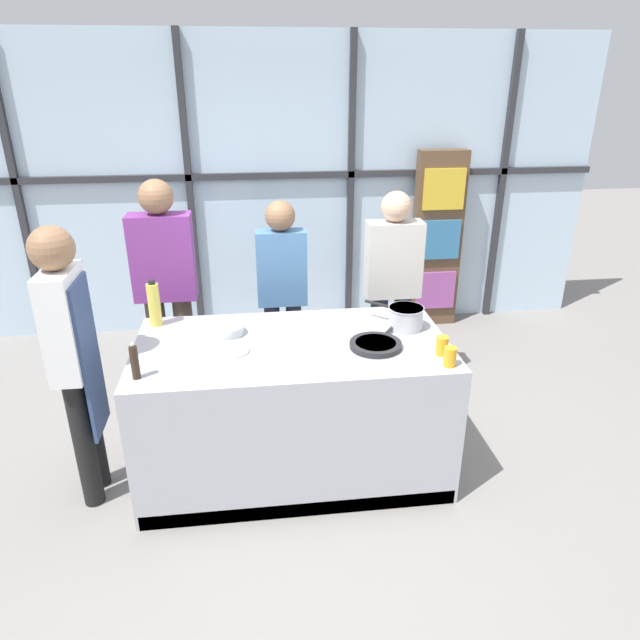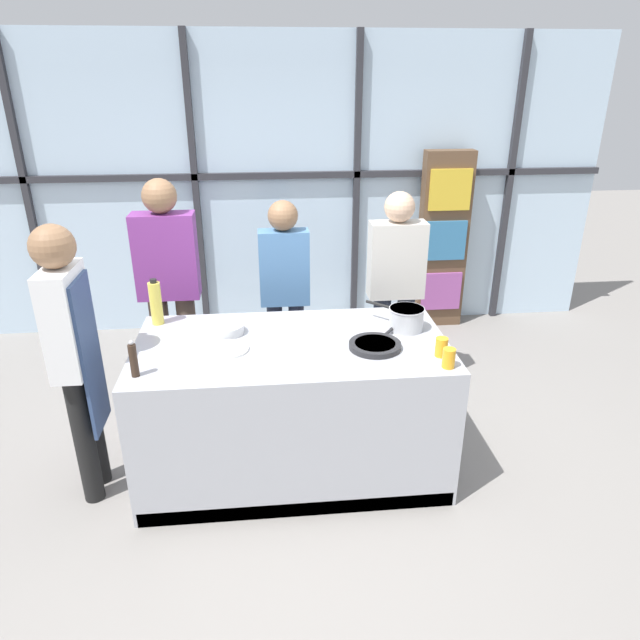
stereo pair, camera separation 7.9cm
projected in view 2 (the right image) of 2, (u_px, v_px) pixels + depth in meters
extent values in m
plane|color=gray|center=(294.00, 464.00, 3.87)|extent=(18.00, 18.00, 0.00)
cube|color=silver|center=(277.00, 189.00, 5.50)|extent=(6.40, 0.04, 2.80)
cube|color=#2D2D33|center=(277.00, 175.00, 5.40)|extent=(6.40, 0.06, 0.06)
cube|color=#2D2D33|center=(27.00, 195.00, 5.25)|extent=(0.06, 0.06, 2.80)
cube|color=#2D2D33|center=(196.00, 192.00, 5.39)|extent=(0.06, 0.06, 2.80)
cube|color=#2D2D33|center=(356.00, 189.00, 5.53)|extent=(0.06, 0.06, 2.80)
cube|color=#2D2D33|center=(509.00, 186.00, 5.67)|extent=(0.06, 0.06, 2.80)
cube|color=brown|center=(443.00, 242.00, 5.69)|extent=(0.48, 0.16, 1.77)
cube|color=#994C93|center=(441.00, 291.00, 5.81)|extent=(0.40, 0.03, 0.39)
cube|color=teal|center=(446.00, 241.00, 5.59)|extent=(0.40, 0.03, 0.39)
cube|color=gold|center=(450.00, 190.00, 5.40)|extent=(0.40, 0.03, 0.39)
cube|color=#A8AAB2|center=(293.00, 406.00, 3.69)|extent=(1.92, 1.01, 0.91)
cube|color=black|center=(391.00, 339.00, 3.56)|extent=(0.52, 0.52, 0.01)
cube|color=black|center=(299.00, 508.00, 3.40)|extent=(1.89, 0.03, 0.10)
cylinder|color=#38383D|center=(375.00, 349.00, 3.44)|extent=(0.13, 0.13, 0.01)
cylinder|color=#38383D|center=(415.00, 347.00, 3.46)|extent=(0.13, 0.13, 0.01)
cylinder|color=#38383D|center=(368.00, 331.00, 3.67)|extent=(0.13, 0.13, 0.01)
cylinder|color=#38383D|center=(406.00, 330.00, 3.69)|extent=(0.13, 0.13, 0.01)
cylinder|color=black|center=(92.00, 424.00, 3.55)|extent=(0.12, 0.12, 0.86)
cylinder|color=black|center=(84.00, 440.00, 3.39)|extent=(0.12, 0.12, 0.86)
cube|color=white|center=(67.00, 321.00, 3.18)|extent=(0.17, 0.38, 0.62)
sphere|color=#8C6647|center=(52.00, 246.00, 3.00)|extent=(0.24, 0.24, 0.24)
cube|color=navy|center=(91.00, 356.00, 3.27)|extent=(0.02, 0.32, 0.94)
cylinder|color=#47382D|center=(190.00, 348.00, 4.50)|extent=(0.14, 0.14, 0.88)
cylinder|color=#47382D|center=(163.00, 349.00, 4.48)|extent=(0.14, 0.14, 0.88)
cube|color=#7A3384|center=(166.00, 256.00, 4.18)|extent=(0.45, 0.20, 0.64)
sphere|color=#8C6647|center=(159.00, 196.00, 4.01)|extent=(0.25, 0.25, 0.25)
cylinder|color=#232838|center=(297.00, 348.00, 4.59)|extent=(0.12, 0.12, 0.80)
cylinder|color=#232838|center=(276.00, 349.00, 4.58)|extent=(0.12, 0.12, 0.80)
cube|color=#4C7AAD|center=(284.00, 268.00, 4.31)|extent=(0.38, 0.17, 0.57)
sphere|color=#8C6647|center=(283.00, 216.00, 4.15)|extent=(0.22, 0.22, 0.22)
cylinder|color=#232838|center=(404.00, 342.00, 4.67)|extent=(0.14, 0.14, 0.82)
cylinder|color=#232838|center=(380.00, 343.00, 4.65)|extent=(0.14, 0.14, 0.82)
cube|color=beige|center=(397.00, 260.00, 4.38)|extent=(0.43, 0.19, 0.59)
sphere|color=#D8AD8C|center=(400.00, 207.00, 4.21)|extent=(0.23, 0.23, 0.23)
cylinder|color=#232326|center=(375.00, 345.00, 3.43)|extent=(0.32, 0.32, 0.03)
cylinder|color=#B26B2D|center=(375.00, 343.00, 3.42)|extent=(0.25, 0.25, 0.01)
cylinder|color=#232326|center=(394.00, 327.00, 3.65)|extent=(0.16, 0.22, 0.02)
cylinder|color=silver|center=(406.00, 319.00, 3.66)|extent=(0.22, 0.22, 0.15)
cylinder|color=silver|center=(407.00, 309.00, 3.63)|extent=(0.23, 0.23, 0.01)
cylinder|color=black|center=(379.00, 305.00, 3.75)|extent=(0.16, 0.15, 0.02)
cylinder|color=white|center=(228.00, 349.00, 3.41)|extent=(0.25, 0.25, 0.01)
cylinder|color=silver|center=(227.00, 329.00, 3.62)|extent=(0.22, 0.22, 0.06)
cylinder|color=#4C4C51|center=(226.00, 325.00, 3.61)|extent=(0.18, 0.18, 0.01)
cylinder|color=#E0CC4C|center=(156.00, 303.00, 3.71)|extent=(0.08, 0.08, 0.29)
cylinder|color=black|center=(153.00, 281.00, 3.65)|extent=(0.04, 0.04, 0.02)
cylinder|color=#332319|center=(134.00, 361.00, 3.08)|extent=(0.04, 0.04, 0.19)
sphere|color=#B2B2B7|center=(131.00, 343.00, 3.04)|extent=(0.03, 0.03, 0.03)
cylinder|color=orange|center=(449.00, 358.00, 3.19)|extent=(0.07, 0.07, 0.11)
cylinder|color=orange|center=(441.00, 347.00, 3.32)|extent=(0.07, 0.07, 0.11)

